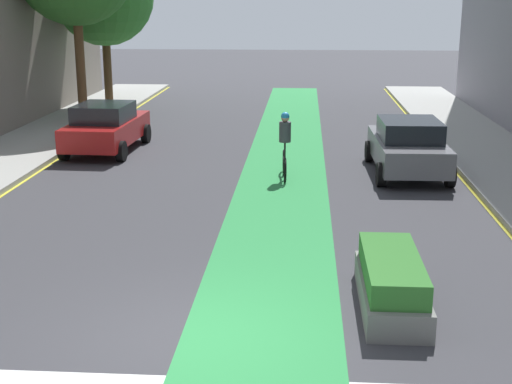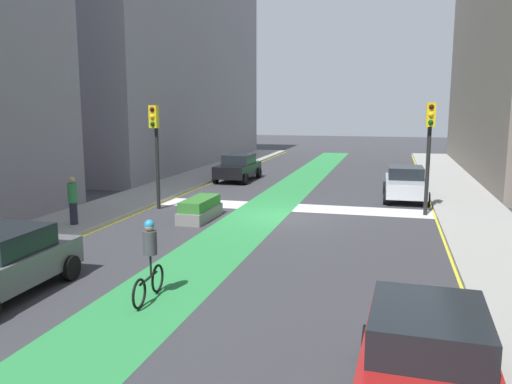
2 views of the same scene
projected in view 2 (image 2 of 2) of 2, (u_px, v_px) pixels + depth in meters
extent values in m
plane|color=#38383D|center=(283.00, 217.00, 20.84)|extent=(120.00, 120.00, 0.00)
cube|color=#2D8C47|center=(258.00, 215.00, 21.11)|extent=(2.40, 60.00, 0.01)
cube|color=silver|center=(292.00, 207.00, 22.75)|extent=(12.00, 1.80, 0.01)
cube|color=#9E9E99|center=(482.00, 226.00, 18.94)|extent=(3.00, 60.00, 0.15)
cube|color=yellow|center=(439.00, 225.00, 19.33)|extent=(0.16, 60.00, 0.01)
cube|color=#9E9E99|center=(116.00, 206.00, 22.72)|extent=(3.00, 60.00, 0.15)
cube|color=yellow|center=(147.00, 209.00, 22.36)|extent=(0.16, 60.00, 0.01)
cube|color=gray|center=(170.00, 69.00, 39.05)|extent=(6.69, 25.88, 14.51)
cylinder|color=black|center=(157.00, 158.00, 22.12)|extent=(0.16, 0.16, 4.46)
cube|color=gold|center=(154.00, 117.00, 21.64)|extent=(0.35, 0.28, 0.95)
sphere|color=#3F0A0A|center=(152.00, 109.00, 21.46)|extent=(0.20, 0.20, 0.20)
sphere|color=yellow|center=(152.00, 117.00, 21.51)|extent=(0.20, 0.20, 0.20)
sphere|color=#0C3814|center=(153.00, 124.00, 21.56)|extent=(0.20, 0.20, 0.20)
cylinder|color=black|center=(428.00, 160.00, 20.79)|extent=(0.16, 0.16, 4.56)
cube|color=gold|center=(431.00, 115.00, 20.30)|extent=(0.35, 0.28, 0.95)
sphere|color=#3F0A0A|center=(432.00, 107.00, 20.12)|extent=(0.20, 0.20, 0.20)
sphere|color=yellow|center=(431.00, 115.00, 20.17)|extent=(0.20, 0.20, 0.20)
sphere|color=#0C3814|center=(431.00, 122.00, 20.22)|extent=(0.20, 0.20, 0.20)
cube|color=black|center=(238.00, 170.00, 30.97)|extent=(1.85, 4.22, 0.70)
cube|color=black|center=(239.00, 159.00, 31.06)|extent=(1.62, 2.02, 0.55)
cylinder|color=black|center=(245.00, 179.00, 29.39)|extent=(0.23, 0.64, 0.64)
cylinder|color=black|center=(216.00, 178.00, 29.86)|extent=(0.23, 0.64, 0.64)
cylinder|color=black|center=(259.00, 173.00, 32.18)|extent=(0.23, 0.64, 0.64)
cylinder|color=black|center=(231.00, 172.00, 32.66)|extent=(0.23, 0.64, 0.64)
cube|color=#A51919|center=(426.00, 375.00, 7.23)|extent=(1.96, 4.26, 0.70)
cube|color=black|center=(428.00, 327.00, 7.31)|extent=(1.67, 2.06, 0.55)
cylinder|color=black|center=(481.00, 359.00, 8.41)|extent=(0.24, 0.65, 0.64)
cylinder|color=black|center=(369.00, 344.00, 8.93)|extent=(0.24, 0.65, 0.64)
cube|color=black|center=(2.00, 241.00, 11.99)|extent=(1.64, 2.03, 0.55)
cylinder|color=black|center=(70.00, 268.00, 13.16)|extent=(0.23, 0.64, 0.64)
cylinder|color=black|center=(10.00, 263.00, 13.58)|extent=(0.23, 0.64, 0.64)
cube|color=#B2B7BF|center=(405.00, 186.00, 24.56)|extent=(1.90, 4.24, 0.70)
cube|color=black|center=(406.00, 172.00, 24.65)|extent=(1.65, 2.04, 0.55)
cylinder|color=black|center=(427.00, 199.00, 23.00)|extent=(0.23, 0.64, 0.64)
cylinder|color=black|center=(386.00, 197.00, 23.41)|extent=(0.23, 0.64, 0.64)
cylinder|color=black|center=(422.00, 189.00, 25.82)|extent=(0.23, 0.64, 0.64)
cylinder|color=black|center=(385.00, 188.00, 26.23)|extent=(0.23, 0.64, 0.64)
torus|color=black|center=(139.00, 294.00, 11.28)|extent=(0.10, 0.68, 0.68)
torus|color=black|center=(158.00, 278.00, 12.29)|extent=(0.10, 0.68, 0.68)
cylinder|color=black|center=(148.00, 278.00, 11.76)|extent=(0.12, 0.95, 0.06)
cylinder|color=black|center=(151.00, 265.00, 11.86)|extent=(0.05, 0.05, 0.50)
cylinder|color=#3F3F47|center=(150.00, 243.00, 11.77)|extent=(0.32, 0.32, 0.55)
sphere|color=tan|center=(149.00, 226.00, 11.71)|extent=(0.22, 0.22, 0.22)
sphere|color=#268CCC|center=(149.00, 225.00, 11.70)|extent=(0.23, 0.23, 0.23)
cylinder|color=#262638|center=(74.00, 213.00, 18.77)|extent=(0.28, 0.28, 0.80)
cylinder|color=#338C4C|center=(72.00, 193.00, 18.65)|extent=(0.34, 0.34, 0.71)
sphere|color=tan|center=(72.00, 180.00, 18.57)|extent=(0.23, 0.23, 0.23)
cube|color=slate|center=(200.00, 214.00, 20.31)|extent=(0.98, 2.70, 0.45)
cube|color=#33722D|center=(200.00, 203.00, 20.24)|extent=(0.88, 2.43, 0.40)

